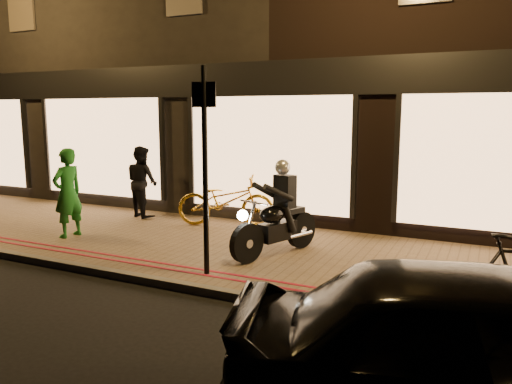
% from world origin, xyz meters
% --- Properties ---
extents(ground, '(90.00, 90.00, 0.00)m').
position_xyz_m(ground, '(0.00, 0.00, 0.00)').
color(ground, black).
rests_on(ground, ground).
extents(sidewalk, '(50.00, 4.00, 0.12)m').
position_xyz_m(sidewalk, '(0.00, 2.00, 0.06)').
color(sidewalk, brown).
rests_on(sidewalk, ground).
extents(kerb_stone, '(50.00, 0.14, 0.12)m').
position_xyz_m(kerb_stone, '(0.00, 0.05, 0.06)').
color(kerb_stone, '#59544C').
rests_on(kerb_stone, ground).
extents(red_kerb_lines, '(50.00, 0.26, 0.01)m').
position_xyz_m(red_kerb_lines, '(0.00, 0.55, 0.12)').
color(red_kerb_lines, maroon).
rests_on(red_kerb_lines, sidewalk).
extents(building_row, '(48.00, 10.11, 8.50)m').
position_xyz_m(building_row, '(-0.00, 8.99, 4.25)').
color(building_row, black).
rests_on(building_row, ground).
extents(motorcycle, '(0.87, 1.86, 1.59)m').
position_xyz_m(motorcycle, '(1.11, 1.91, 0.73)').
color(motorcycle, black).
rests_on(motorcycle, sidewalk).
extents(sign_post, '(0.35, 0.10, 3.00)m').
position_xyz_m(sign_post, '(0.57, 0.54, 1.80)').
color(sign_post, black).
rests_on(sign_post, sidewalk).
extents(bicycle_gold, '(2.14, 1.37, 1.06)m').
position_xyz_m(bicycle_gold, '(-0.70, 3.39, 0.65)').
color(bicycle_gold, '#C08E21').
rests_on(bicycle_gold, sidewalk).
extents(person_green, '(0.47, 0.66, 1.69)m').
position_xyz_m(person_green, '(-2.94, 1.29, 0.97)').
color(person_green, '#1D6D22').
rests_on(person_green, sidewalk).
extents(person_dark, '(0.95, 0.85, 1.61)m').
position_xyz_m(person_dark, '(-2.85, 3.38, 0.92)').
color(person_dark, black).
rests_on(person_dark, sidewalk).
extents(parked_car, '(4.45, 2.76, 1.41)m').
position_xyz_m(parked_car, '(4.46, -1.64, 0.71)').
color(parked_car, black).
rests_on(parked_car, ground).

